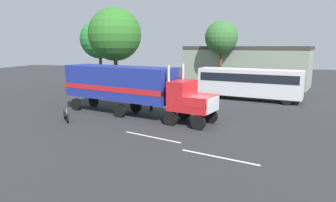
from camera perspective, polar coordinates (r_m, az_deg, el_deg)
ground_plane at (r=22.19m, az=6.29°, el=-4.79°), size 120.00×120.00×0.00m
lane_stripe_near at (r=19.40m, az=-3.11°, el=-6.99°), size 4.19×1.67×0.01m
lane_stripe_mid at (r=16.26m, az=9.82°, el=-10.68°), size 4.24×1.50×0.01m
semi_truck at (r=25.30m, az=-7.66°, el=2.92°), size 14.20×6.94×4.50m
person_bystander at (r=26.99m, az=-3.26°, el=-0.02°), size 0.44×0.47×1.63m
parked_bus at (r=33.41m, az=15.43°, el=3.70°), size 11.29×5.24×3.40m
motorcycle at (r=24.74m, az=-19.19°, el=-2.57°), size 1.42×1.69×1.12m
tree_left at (r=43.11m, az=10.29°, el=11.99°), size 4.64×4.64×9.39m
tree_center at (r=43.70m, az=-13.12°, el=11.55°), size 5.44×5.44×9.54m
tree_right at (r=34.08m, az=-10.27°, el=12.55°), size 5.89×5.89×10.09m
building_backdrop at (r=46.13m, az=14.66°, el=6.88°), size 19.14×11.55×5.85m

